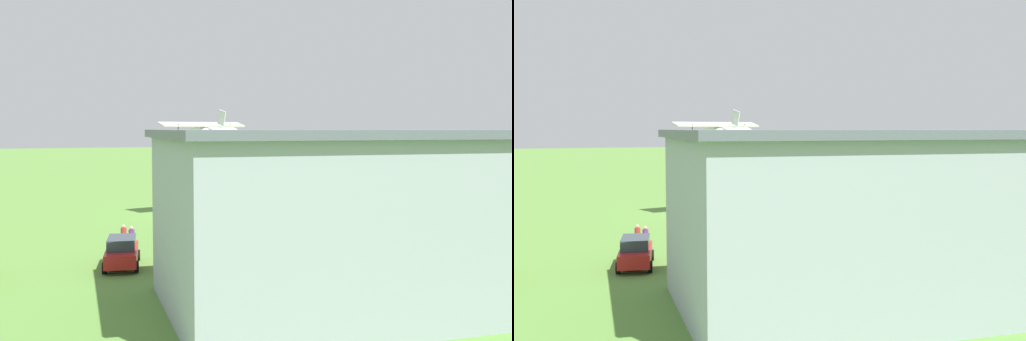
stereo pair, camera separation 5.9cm
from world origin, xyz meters
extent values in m
plane|color=#568438|center=(0.00, 0.00, 0.00)|extent=(400.00, 400.00, 0.00)
cube|color=#99A3AD|center=(-5.40, 29.90, 3.74)|extent=(26.01, 12.07, 7.49)
cube|color=slate|center=(-5.40, 29.90, 7.66)|extent=(26.65, 12.71, 0.35)
cube|color=#384251|center=(-5.72, 24.56, 3.07)|extent=(8.90, 0.68, 6.14)
cylinder|color=silver|center=(-2.68, 0.20, 7.25)|extent=(2.32, 5.82, 2.34)
cone|color=black|center=(-1.96, -2.81, 6.48)|extent=(0.88, 0.99, 0.85)
cube|color=silver|center=(-2.54, -0.41, 6.94)|extent=(8.63, 3.37, 0.46)
cube|color=silver|center=(-2.38, -1.07, 8.28)|extent=(8.63, 3.37, 0.46)
cube|color=silver|center=(-3.20, 2.35, 8.83)|extent=(0.42, 1.37, 1.53)
cube|color=silver|center=(-3.25, 2.59, 7.86)|extent=(2.74, 1.47, 0.29)
cylinder|color=black|center=(-3.55, -0.27, 5.89)|extent=(0.29, 0.66, 0.64)
cylinder|color=black|center=(-1.70, 0.18, 5.89)|extent=(0.29, 0.66, 0.64)
cylinder|color=#332D28|center=(-5.11, -1.38, 7.61)|extent=(0.18, 0.44, 1.44)
cylinder|color=#332D28|center=(0.20, -0.10, 7.61)|extent=(0.18, 0.44, 1.44)
cube|color=red|center=(7.84, 18.77, 0.70)|extent=(2.54, 4.75, 0.75)
cube|color=#2D3842|center=(7.84, 18.77, 1.39)|extent=(1.97, 2.76, 0.64)
cylinder|color=black|center=(7.27, 20.44, 0.32)|extent=(0.33, 0.67, 0.64)
cylinder|color=black|center=(8.97, 20.12, 0.32)|extent=(0.33, 0.67, 0.64)
cylinder|color=black|center=(6.70, 17.43, 0.32)|extent=(0.33, 0.67, 0.64)
cylinder|color=black|center=(8.41, 17.11, 0.32)|extent=(0.33, 0.67, 0.64)
cylinder|color=beige|center=(6.63, 14.42, 0.40)|extent=(0.34, 0.34, 0.81)
cylinder|color=#72338C|center=(6.63, 14.42, 1.09)|extent=(0.41, 0.41, 0.57)
sphere|color=beige|center=(6.63, 14.42, 1.49)|extent=(0.22, 0.22, 0.22)
cylinder|color=#72338C|center=(7.01, 13.48, 0.40)|extent=(0.37, 0.37, 0.80)
cylinder|color=#B23333|center=(7.01, 13.48, 1.08)|extent=(0.44, 0.44, 0.56)
sphere|color=beige|center=(7.01, 13.48, 1.47)|extent=(0.22, 0.22, 0.22)
cylinder|color=navy|center=(-15.01, 16.30, 0.42)|extent=(0.44, 0.44, 0.84)
cylinder|color=navy|center=(-15.01, 16.30, 1.14)|extent=(0.52, 0.52, 0.59)
sphere|color=#D8AD84|center=(-15.01, 16.30, 1.55)|extent=(0.23, 0.23, 0.23)
cylinder|color=#B23333|center=(-8.98, 15.12, 0.40)|extent=(0.41, 0.41, 0.80)
cylinder|color=navy|center=(-8.98, 15.12, 1.08)|extent=(0.49, 0.49, 0.56)
sphere|color=brown|center=(-8.98, 15.12, 1.47)|extent=(0.22, 0.22, 0.22)
cylinder|color=#3F3F47|center=(4.72, 19.20, 0.39)|extent=(0.39, 0.39, 0.78)
cylinder|color=#72338C|center=(4.72, 19.20, 1.05)|extent=(0.46, 0.46, 0.55)
sphere|color=brown|center=(4.72, 19.20, 1.43)|extent=(0.21, 0.21, 0.21)
cylinder|color=silver|center=(-28.24, -9.64, 2.57)|extent=(0.12, 0.12, 5.13)
cone|color=orange|center=(-27.54, -9.64, 4.98)|extent=(1.29, 1.38, 0.60)
camera|label=1|loc=(12.28, 52.76, 7.89)|focal=41.61mm
camera|label=2|loc=(12.23, 52.78, 7.89)|focal=41.61mm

